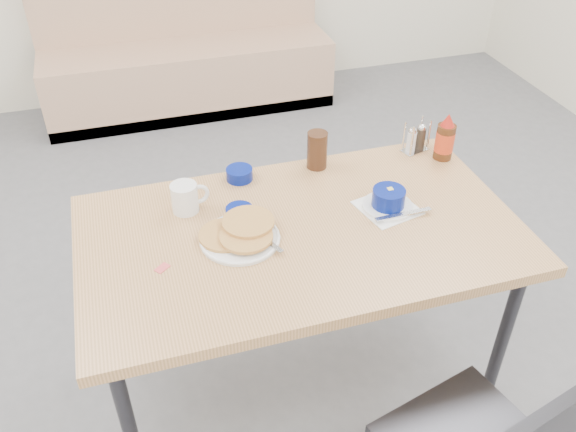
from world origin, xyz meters
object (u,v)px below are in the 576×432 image
object	(u,v)px
booth_bench	(186,55)
dining_table	(301,244)
pancake_plate	(240,235)
butter_bowl	(240,213)
amber_tumbler	(317,150)
grits_setting	(388,201)
condiment_caddy	(416,140)
creamer_bowl	(239,174)
syrup_bottle	(445,139)
coffee_mug	(186,197)

from	to	relation	value
booth_bench	dining_table	bearing A→B (deg)	-90.00
pancake_plate	butter_bowl	bearing A→B (deg)	77.58
pancake_plate	amber_tumbler	world-z (taller)	amber_tumbler
grits_setting	condiment_caddy	world-z (taller)	condiment_caddy
booth_bench	dining_table	world-z (taller)	booth_bench
dining_table	pancake_plate	bearing A→B (deg)	177.67
creamer_bowl	butter_bowl	distance (m)	0.23
grits_setting	creamer_bowl	distance (m)	0.53
booth_bench	grits_setting	bearing A→B (deg)	-82.93
booth_bench	condiment_caddy	size ratio (longest dim) A/B	15.29
condiment_caddy	syrup_bottle	xyz separation A→B (m)	(0.08, -0.08, 0.04)
coffee_mug	syrup_bottle	xyz separation A→B (m)	(0.97, 0.05, 0.03)
grits_setting	syrup_bottle	xyz separation A→B (m)	(0.33, 0.24, 0.05)
dining_table	coffee_mug	bearing A→B (deg)	147.58
coffee_mug	condiment_caddy	bearing A→B (deg)	8.32
grits_setting	amber_tumbler	world-z (taller)	amber_tumbler
dining_table	grits_setting	xyz separation A→B (m)	(0.31, 0.02, 0.09)
butter_bowl	booth_bench	bearing A→B (deg)	85.91
creamer_bowl	syrup_bottle	world-z (taller)	syrup_bottle
pancake_plate	amber_tumbler	xyz separation A→B (m)	(0.37, 0.33, 0.05)
booth_bench	amber_tumbler	distance (m)	2.25
grits_setting	dining_table	bearing A→B (deg)	-175.44
creamer_bowl	booth_bench	bearing A→B (deg)	86.85
booth_bench	pancake_plate	distance (m)	2.57
coffee_mug	creamer_bowl	world-z (taller)	coffee_mug
butter_bowl	amber_tumbler	world-z (taller)	amber_tumbler
booth_bench	syrup_bottle	distance (m)	2.41
booth_bench	syrup_bottle	size ratio (longest dim) A/B	10.43
creamer_bowl	amber_tumbler	distance (m)	0.29
creamer_bowl	syrup_bottle	xyz separation A→B (m)	(0.76, -0.08, 0.06)
coffee_mug	amber_tumbler	size ratio (longest dim) A/B	0.93
creamer_bowl	amber_tumbler	world-z (taller)	amber_tumbler
pancake_plate	condiment_caddy	xyz separation A→B (m)	(0.76, 0.33, 0.03)
creamer_bowl	butter_bowl	xyz separation A→B (m)	(-0.05, -0.23, -0.00)
booth_bench	coffee_mug	distance (m)	2.39
coffee_mug	amber_tumbler	bearing A→B (deg)	14.70
coffee_mug	creamer_bowl	bearing A→B (deg)	32.08
pancake_plate	booth_bench	bearing A→B (deg)	85.55
coffee_mug	grits_setting	world-z (taller)	coffee_mug
amber_tumbler	condiment_caddy	world-z (taller)	amber_tumbler
grits_setting	syrup_bottle	distance (m)	0.41
dining_table	coffee_mug	size ratio (longest dim) A/B	10.84
butter_bowl	condiment_caddy	xyz separation A→B (m)	(0.74, 0.23, 0.02)
creamer_bowl	butter_bowl	world-z (taller)	creamer_bowl
coffee_mug	butter_bowl	bearing A→B (deg)	-31.18
dining_table	condiment_caddy	world-z (taller)	condiment_caddy
condiment_caddy	grits_setting	bearing A→B (deg)	-145.90
butter_bowl	syrup_bottle	world-z (taller)	syrup_bottle
pancake_plate	syrup_bottle	world-z (taller)	syrup_bottle
pancake_plate	condiment_caddy	world-z (taller)	condiment_caddy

